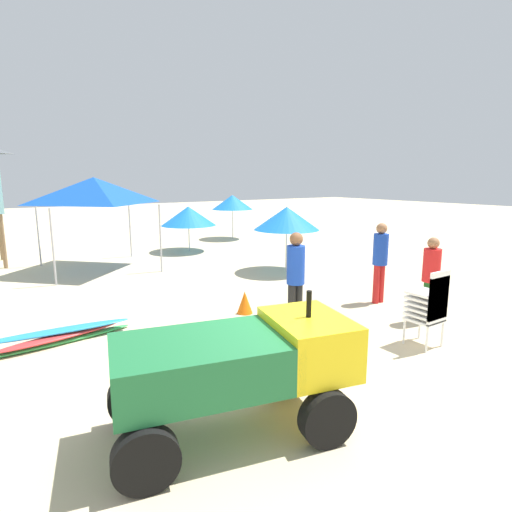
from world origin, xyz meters
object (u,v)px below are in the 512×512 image
at_px(utility_cart, 240,363).
at_px(popup_canopy, 94,190).
at_px(lifeguard_near_center, 296,274).
at_px(beach_umbrella_far, 188,216).
at_px(traffic_cone_near, 245,302).
at_px(beach_umbrella_mid, 232,202).
at_px(surfboard_pile, 59,336).
at_px(stacked_plastic_chairs, 431,303).
at_px(beach_umbrella_left, 287,218).
at_px(lifeguard_near_left, 380,257).
at_px(lifeguard_near_right, 431,274).

xyz_separation_m(utility_cart, popup_canopy, (0.79, 9.37, 1.57)).
xyz_separation_m(lifeguard_near_center, beach_umbrella_far, (1.95, 8.65, 0.29)).
height_order(popup_canopy, traffic_cone_near, popup_canopy).
height_order(beach_umbrella_mid, traffic_cone_near, beach_umbrella_mid).
relative_size(lifeguard_near_center, popup_canopy, 0.62).
bearing_deg(traffic_cone_near, lifeguard_near_center, -79.76).
relative_size(surfboard_pile, lifeguard_near_center, 1.34).
bearing_deg(surfboard_pile, stacked_plastic_chairs, -35.53).
relative_size(surfboard_pile, beach_umbrella_left, 1.26).
distance_m(surfboard_pile, traffic_cone_near, 3.43).
bearing_deg(lifeguard_near_left, popup_canopy, 121.00).
bearing_deg(lifeguard_near_left, lifeguard_near_center, -173.68).
bearing_deg(beach_umbrella_far, beach_umbrella_left, -79.31).
height_order(beach_umbrella_left, traffic_cone_near, beach_umbrella_left).
bearing_deg(beach_umbrella_left, lifeguard_near_center, -126.20).
relative_size(surfboard_pile, lifeguard_near_right, 1.47).
bearing_deg(lifeguard_near_center, popup_canopy, 102.55).
distance_m(surfboard_pile, lifeguard_near_right, 6.71).
height_order(stacked_plastic_chairs, lifeguard_near_right, lifeguard_near_right).
bearing_deg(beach_umbrella_far, lifeguard_near_right, -87.32).
relative_size(utility_cart, stacked_plastic_chairs, 2.14).
bearing_deg(surfboard_pile, lifeguard_near_center, -25.38).
xyz_separation_m(stacked_plastic_chairs, lifeguard_near_right, (1.10, 0.74, 0.19)).
xyz_separation_m(lifeguard_near_left, beach_umbrella_far, (-0.65, 8.36, 0.31)).
relative_size(stacked_plastic_chairs, traffic_cone_near, 2.81).
xyz_separation_m(beach_umbrella_left, beach_umbrella_mid, (2.14, 6.66, 0.08)).
height_order(utility_cart, beach_umbrella_far, beach_umbrella_far).
bearing_deg(surfboard_pile, lifeguard_near_right, -24.83).
bearing_deg(lifeguard_near_left, beach_umbrella_far, 94.46).
distance_m(beach_umbrella_mid, traffic_cone_near, 10.71).
xyz_separation_m(surfboard_pile, lifeguard_near_left, (6.25, -1.44, 0.90)).
bearing_deg(lifeguard_near_center, beach_umbrella_far, 77.27).
bearing_deg(popup_canopy, stacked_plastic_chairs, -72.16).
xyz_separation_m(lifeguard_near_right, beach_umbrella_mid, (2.58, 11.62, 0.71)).
height_order(utility_cart, beach_umbrella_mid, beach_umbrella_mid).
bearing_deg(stacked_plastic_chairs, lifeguard_near_right, 33.96).
xyz_separation_m(stacked_plastic_chairs, surfboard_pile, (-4.95, 3.54, -0.62)).
height_order(popup_canopy, beach_umbrella_left, popup_canopy).
relative_size(utility_cart, traffic_cone_near, 6.01).
relative_size(popup_canopy, beach_umbrella_far, 1.42).
xyz_separation_m(stacked_plastic_chairs, beach_umbrella_far, (0.64, 10.46, 0.58)).
distance_m(utility_cart, lifeguard_near_center, 3.17).
distance_m(stacked_plastic_chairs, beach_umbrella_left, 5.96).
xyz_separation_m(lifeguard_near_center, beach_umbrella_mid, (4.99, 10.55, 0.61)).
distance_m(stacked_plastic_chairs, popup_canopy, 9.75).
height_order(utility_cart, traffic_cone_near, utility_cart).
height_order(surfboard_pile, beach_umbrella_left, beach_umbrella_left).
xyz_separation_m(lifeguard_near_right, beach_umbrella_far, (-0.46, 9.72, 0.39)).
height_order(lifeguard_near_center, beach_umbrella_mid, beach_umbrella_mid).
bearing_deg(utility_cart, beach_umbrella_far, 67.71).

